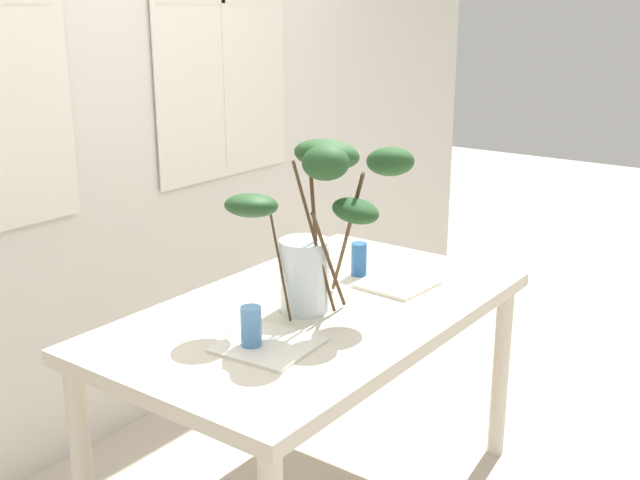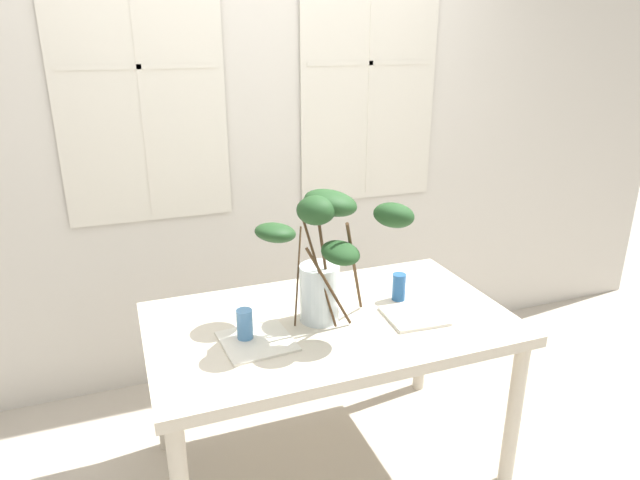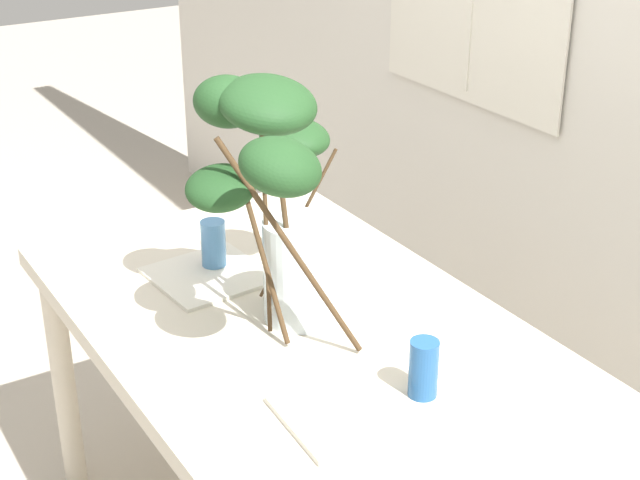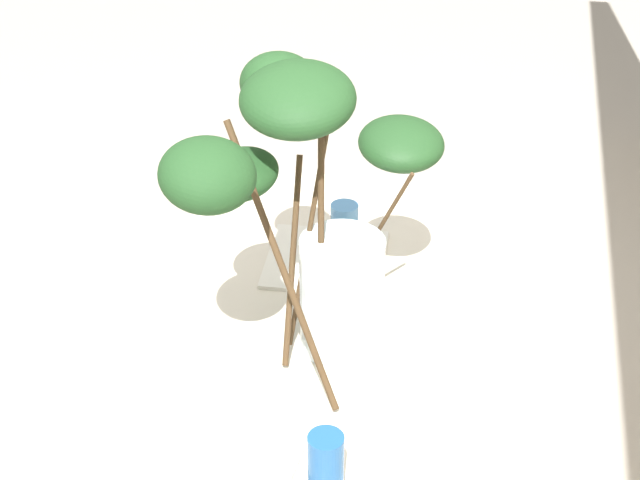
{
  "view_description": "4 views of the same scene",
  "coord_description": "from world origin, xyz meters",
  "px_view_note": "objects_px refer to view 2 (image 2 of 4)",
  "views": [
    {
      "loc": [
        -2.03,
        -1.52,
        1.77
      ],
      "look_at": [
        0.02,
        -0.0,
        1.01
      ],
      "focal_mm": 44.62,
      "sensor_mm": 36.0,
      "label": 1
    },
    {
      "loc": [
        -0.79,
        -1.98,
        1.9
      ],
      "look_at": [
        -0.05,
        -0.0,
        1.14
      ],
      "focal_mm": 31.25,
      "sensor_mm": 36.0,
      "label": 2
    },
    {
      "loc": [
        1.66,
        -0.98,
        1.9
      ],
      "look_at": [
        -0.01,
        0.05,
        0.98
      ],
      "focal_mm": 54.0,
      "sensor_mm": 36.0,
      "label": 3
    },
    {
      "loc": [
        1.51,
        0.3,
        1.99
      ],
      "look_at": [
        -0.11,
        -0.04,
        0.97
      ],
      "focal_mm": 54.57,
      "sensor_mm": 36.0,
      "label": 4
    }
  ],
  "objects_px": {
    "vase_with_branches": "(326,252)",
    "drinking_glass_blue_left": "(245,325)",
    "drinking_glass_blue_right": "(399,287)",
    "dining_table": "(330,336)",
    "plate_square_left": "(257,341)",
    "plate_square_right": "(414,316)"
  },
  "relations": [
    {
      "from": "vase_with_branches",
      "to": "drinking_glass_blue_right",
      "type": "bearing_deg",
      "value": 15.3
    },
    {
      "from": "drinking_glass_blue_right",
      "to": "plate_square_left",
      "type": "height_order",
      "value": "drinking_glass_blue_right"
    },
    {
      "from": "drinking_glass_blue_right",
      "to": "plate_square_right",
      "type": "distance_m",
      "value": 0.19
    },
    {
      "from": "drinking_glass_blue_left",
      "to": "drinking_glass_blue_right",
      "type": "distance_m",
      "value": 0.75
    },
    {
      "from": "dining_table",
      "to": "drinking_glass_blue_right",
      "type": "distance_m",
      "value": 0.4
    },
    {
      "from": "drinking_glass_blue_right",
      "to": "plate_square_right",
      "type": "height_order",
      "value": "drinking_glass_blue_right"
    },
    {
      "from": "vase_with_branches",
      "to": "drinking_glass_blue_left",
      "type": "height_order",
      "value": "vase_with_branches"
    },
    {
      "from": "plate_square_right",
      "to": "drinking_glass_blue_left",
      "type": "bearing_deg",
      "value": 174.55
    },
    {
      "from": "drinking_glass_blue_left",
      "to": "plate_square_right",
      "type": "distance_m",
      "value": 0.73
    },
    {
      "from": "dining_table",
      "to": "drinking_glass_blue_left",
      "type": "distance_m",
      "value": 0.41
    },
    {
      "from": "plate_square_left",
      "to": "drinking_glass_blue_left",
      "type": "bearing_deg",
      "value": 137.2
    },
    {
      "from": "drinking_glass_blue_right",
      "to": "vase_with_branches",
      "type": "bearing_deg",
      "value": -164.7
    },
    {
      "from": "dining_table",
      "to": "vase_with_branches",
      "type": "distance_m",
      "value": 0.42
    },
    {
      "from": "dining_table",
      "to": "vase_with_branches",
      "type": "relative_size",
      "value": 2.41
    },
    {
      "from": "plate_square_left",
      "to": "drinking_glass_blue_right",
      "type": "bearing_deg",
      "value": 11.62
    },
    {
      "from": "dining_table",
      "to": "plate_square_right",
      "type": "relative_size",
      "value": 6.49
    },
    {
      "from": "dining_table",
      "to": "drinking_glass_blue_left",
      "type": "xyz_separation_m",
      "value": [
        -0.38,
        -0.05,
        0.15
      ]
    },
    {
      "from": "vase_with_branches",
      "to": "drinking_glass_blue_right",
      "type": "relative_size",
      "value": 5.05
    },
    {
      "from": "vase_with_branches",
      "to": "plate_square_right",
      "type": "bearing_deg",
      "value": -10.46
    },
    {
      "from": "drinking_glass_blue_right",
      "to": "plate_square_left",
      "type": "xyz_separation_m",
      "value": [
        -0.71,
        -0.15,
        -0.06
      ]
    },
    {
      "from": "dining_table",
      "to": "vase_with_branches",
      "type": "bearing_deg",
      "value": -128.65
    },
    {
      "from": "plate_square_left",
      "to": "vase_with_branches",
      "type": "bearing_deg",
      "value": 6.7
    }
  ]
}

